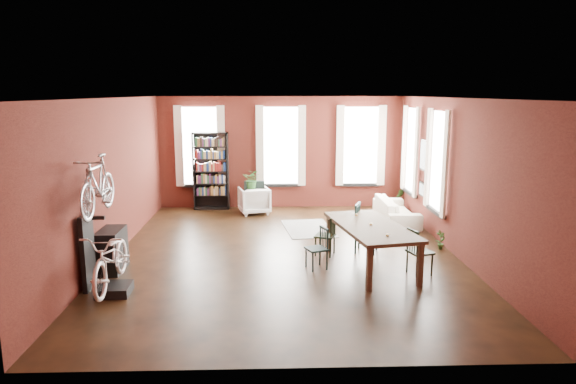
{
  "coord_description": "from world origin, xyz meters",
  "views": [
    {
      "loc": [
        -0.28,
        -10.23,
        3.31
      ],
      "look_at": [
        0.08,
        0.6,
        1.2
      ],
      "focal_mm": 32.0,
      "sensor_mm": 36.0,
      "label": 1
    }
  ],
  "objects_px": {
    "dining_table": "(370,246)",
    "dining_chair_b": "(325,235)",
    "plant_stand": "(253,200)",
    "console_table": "(112,250)",
    "cream_sofa": "(396,207)",
    "bike_trainer": "(114,290)",
    "dining_chair_a": "(317,249)",
    "white_armchair": "(254,199)",
    "bookshelf": "(211,171)",
    "dining_chair_d": "(367,228)",
    "dining_chair_c": "(420,252)",
    "bicycle_floor": "(110,233)"
  },
  "relations": [
    {
      "from": "dining_chair_b",
      "to": "bicycle_floor",
      "type": "relative_size",
      "value": 0.45
    },
    {
      "from": "dining_chair_c",
      "to": "white_armchair",
      "type": "bearing_deg",
      "value": 15.48
    },
    {
      "from": "console_table",
      "to": "dining_chair_b",
      "type": "bearing_deg",
      "value": 11.33
    },
    {
      "from": "cream_sofa",
      "to": "console_table",
      "type": "relative_size",
      "value": 2.6
    },
    {
      "from": "white_armchair",
      "to": "cream_sofa",
      "type": "height_order",
      "value": "cream_sofa"
    },
    {
      "from": "dining_chair_c",
      "to": "console_table",
      "type": "height_order",
      "value": "dining_chair_c"
    },
    {
      "from": "dining_chair_d",
      "to": "dining_chair_b",
      "type": "bearing_deg",
      "value": 121.63
    },
    {
      "from": "cream_sofa",
      "to": "plant_stand",
      "type": "relative_size",
      "value": 3.19
    },
    {
      "from": "dining_chair_c",
      "to": "cream_sofa",
      "type": "relative_size",
      "value": 0.41
    },
    {
      "from": "dining_table",
      "to": "cream_sofa",
      "type": "distance_m",
      "value": 3.72
    },
    {
      "from": "plant_stand",
      "to": "white_armchair",
      "type": "bearing_deg",
      "value": -78.05
    },
    {
      "from": "white_armchair",
      "to": "bike_trainer",
      "type": "height_order",
      "value": "white_armchair"
    },
    {
      "from": "dining_chair_a",
      "to": "bookshelf",
      "type": "bearing_deg",
      "value": -175.29
    },
    {
      "from": "dining_chair_c",
      "to": "dining_table",
      "type": "bearing_deg",
      "value": 46.97
    },
    {
      "from": "dining_table",
      "to": "dining_chair_d",
      "type": "xyz_separation_m",
      "value": [
        0.11,
        0.96,
        0.1
      ]
    },
    {
      "from": "plant_stand",
      "to": "console_table",
      "type": "bearing_deg",
      "value": -117.33
    },
    {
      "from": "dining_chair_c",
      "to": "dining_chair_d",
      "type": "bearing_deg",
      "value": 10.94
    },
    {
      "from": "dining_chair_a",
      "to": "bicycle_floor",
      "type": "xyz_separation_m",
      "value": [
        -3.48,
        -1.18,
        0.67
      ]
    },
    {
      "from": "dining_table",
      "to": "console_table",
      "type": "relative_size",
      "value": 3.06
    },
    {
      "from": "dining_chair_a",
      "to": "dining_table",
      "type": "bearing_deg",
      "value": 71.32
    },
    {
      "from": "dining_chair_c",
      "to": "bike_trainer",
      "type": "distance_m",
      "value": 5.43
    },
    {
      "from": "dining_chair_d",
      "to": "console_table",
      "type": "height_order",
      "value": "dining_chair_d"
    },
    {
      "from": "dining_table",
      "to": "bicycle_floor",
      "type": "bearing_deg",
      "value": -175.72
    },
    {
      "from": "dining_table",
      "to": "dining_chair_c",
      "type": "distance_m",
      "value": 0.94
    },
    {
      "from": "dining_table",
      "to": "bookshelf",
      "type": "height_order",
      "value": "bookshelf"
    },
    {
      "from": "dining_chair_a",
      "to": "console_table",
      "type": "height_order",
      "value": "console_table"
    },
    {
      "from": "dining_table",
      "to": "bicycle_floor",
      "type": "distance_m",
      "value": 4.72
    },
    {
      "from": "dining_chair_d",
      "to": "bike_trainer",
      "type": "xyz_separation_m",
      "value": [
        -4.62,
        -2.15,
        -0.44
      ]
    },
    {
      "from": "dining_chair_a",
      "to": "console_table",
      "type": "relative_size",
      "value": 0.99
    },
    {
      "from": "bookshelf",
      "to": "bike_trainer",
      "type": "bearing_deg",
      "value": -98.17
    },
    {
      "from": "console_table",
      "to": "plant_stand",
      "type": "bearing_deg",
      "value": 62.67
    },
    {
      "from": "dining_chair_b",
      "to": "cream_sofa",
      "type": "distance_m",
      "value": 3.42
    },
    {
      "from": "bike_trainer",
      "to": "bicycle_floor",
      "type": "xyz_separation_m",
      "value": [
        0.0,
        -0.04,
        1.0
      ]
    },
    {
      "from": "bicycle_floor",
      "to": "dining_chair_b",
      "type": "bearing_deg",
      "value": 26.96
    },
    {
      "from": "dining_table",
      "to": "plant_stand",
      "type": "height_order",
      "value": "dining_table"
    },
    {
      "from": "dining_chair_d",
      "to": "console_table",
      "type": "xyz_separation_m",
      "value": [
        -4.99,
        -0.99,
        -0.11
      ]
    },
    {
      "from": "dining_chair_a",
      "to": "dining_chair_d",
      "type": "distance_m",
      "value": 1.53
    },
    {
      "from": "bike_trainer",
      "to": "plant_stand",
      "type": "distance_m",
      "value": 6.31
    },
    {
      "from": "cream_sofa",
      "to": "bicycle_floor",
      "type": "distance_m",
      "value": 7.54
    },
    {
      "from": "dining_table",
      "to": "dining_chair_b",
      "type": "relative_size",
      "value": 2.96
    },
    {
      "from": "bike_trainer",
      "to": "console_table",
      "type": "distance_m",
      "value": 1.25
    },
    {
      "from": "white_armchair",
      "to": "bike_trainer",
      "type": "distance_m",
      "value": 6.14
    },
    {
      "from": "dining_table",
      "to": "console_table",
      "type": "height_order",
      "value": "dining_table"
    },
    {
      "from": "dining_chair_c",
      "to": "bike_trainer",
      "type": "xyz_separation_m",
      "value": [
        -5.36,
        -0.78,
        -0.35
      ]
    },
    {
      "from": "dining_chair_c",
      "to": "dining_chair_d",
      "type": "relative_size",
      "value": 0.84
    },
    {
      "from": "dining_chair_a",
      "to": "dining_chair_d",
      "type": "relative_size",
      "value": 0.78
    },
    {
      "from": "bike_trainer",
      "to": "dining_chair_d",
      "type": "bearing_deg",
      "value": 24.94
    },
    {
      "from": "dining_chair_d",
      "to": "cream_sofa",
      "type": "xyz_separation_m",
      "value": [
        1.24,
        2.51,
        -0.11
      ]
    },
    {
      "from": "bookshelf",
      "to": "bicycle_floor",
      "type": "relative_size",
      "value": 1.2
    },
    {
      "from": "dining_chair_d",
      "to": "cream_sofa",
      "type": "distance_m",
      "value": 2.8
    }
  ]
}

